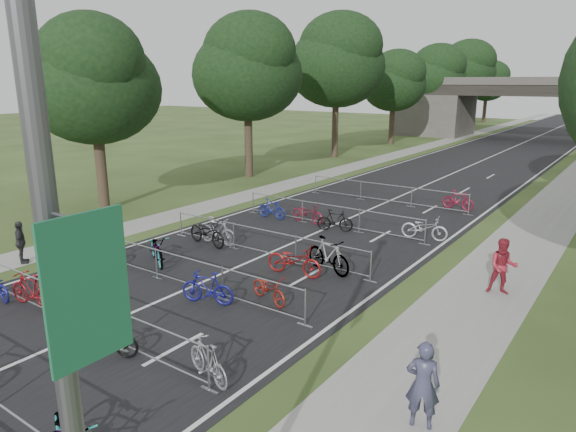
% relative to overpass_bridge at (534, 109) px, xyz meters
% --- Properties ---
extents(road, '(11.00, 140.00, 0.01)m').
position_rel_overpass_bridge_xyz_m(road, '(0.00, -15.00, -3.53)').
color(road, black).
rests_on(road, ground).
extents(sidewalk_left, '(2.00, 140.00, 0.01)m').
position_rel_overpass_bridge_xyz_m(sidewalk_left, '(-7.50, -15.00, -3.53)').
color(sidewalk_left, gray).
rests_on(sidewalk_left, ground).
extents(lane_markings, '(0.12, 140.00, 0.00)m').
position_rel_overpass_bridge_xyz_m(lane_markings, '(0.00, -15.00, -3.53)').
color(lane_markings, silver).
rests_on(lane_markings, ground).
extents(overpass_bridge, '(31.00, 8.00, 7.05)m').
position_rel_overpass_bridge_xyz_m(overpass_bridge, '(0.00, 0.00, 0.00)').
color(overpass_bridge, '#47433F').
rests_on(overpass_bridge, ground).
extents(lamppost, '(0.61, 0.65, 8.21)m').
position_rel_overpass_bridge_xyz_m(lamppost, '(8.33, -63.00, 0.75)').
color(lamppost, '#4C4C51').
rests_on(lamppost, ground).
extents(tree_left_0, '(6.72, 6.72, 10.25)m').
position_rel_overpass_bridge_xyz_m(tree_left_0, '(-11.39, -49.07, 2.96)').
color(tree_left_0, '#33261C').
rests_on(tree_left_0, ground).
extents(tree_left_1, '(7.56, 7.56, 11.53)m').
position_rel_overpass_bridge_xyz_m(tree_left_1, '(-11.39, -37.07, 3.77)').
color(tree_left_1, '#33261C').
rests_on(tree_left_1, ground).
extents(tree_left_2, '(8.40, 8.40, 12.81)m').
position_rel_overpass_bridge_xyz_m(tree_left_2, '(-11.39, -25.07, 4.58)').
color(tree_left_2, '#33261C').
rests_on(tree_left_2, ground).
extents(tree_left_3, '(6.72, 6.72, 10.25)m').
position_rel_overpass_bridge_xyz_m(tree_left_3, '(-11.39, -13.07, 2.96)').
color(tree_left_3, '#33261C').
rests_on(tree_left_3, ground).
extents(tree_left_4, '(7.56, 7.56, 11.53)m').
position_rel_overpass_bridge_xyz_m(tree_left_4, '(-11.39, -1.07, 3.77)').
color(tree_left_4, '#33261C').
rests_on(tree_left_4, ground).
extents(tree_left_5, '(8.40, 8.40, 12.81)m').
position_rel_overpass_bridge_xyz_m(tree_left_5, '(-11.39, 10.93, 4.58)').
color(tree_left_5, '#33261C').
rests_on(tree_left_5, ground).
extents(tree_left_6, '(6.72, 6.72, 10.25)m').
position_rel_overpass_bridge_xyz_m(tree_left_6, '(-11.39, 22.93, 2.96)').
color(tree_left_6, '#33261C').
rests_on(tree_left_6, ground).
extents(barrier_row_2, '(9.70, 0.08, 1.10)m').
position_rel_overpass_bridge_xyz_m(barrier_row_2, '(0.00, -57.80, -2.99)').
color(barrier_row_2, '#9B9DA2').
rests_on(barrier_row_2, ground).
extents(barrier_row_3, '(9.70, 0.08, 1.10)m').
position_rel_overpass_bridge_xyz_m(barrier_row_3, '(0.00, -54.00, -2.99)').
color(barrier_row_3, '#9B9DA2').
rests_on(barrier_row_3, ground).
extents(barrier_row_4, '(9.70, 0.08, 1.10)m').
position_rel_overpass_bridge_xyz_m(barrier_row_4, '(0.00, -50.00, -2.99)').
color(barrier_row_4, '#9B9DA2').
rests_on(barrier_row_4, ground).
extents(barrier_row_5, '(9.70, 0.08, 1.10)m').
position_rel_overpass_bridge_xyz_m(barrier_row_5, '(0.00, -45.00, -2.99)').
color(barrier_row_5, '#9B9DA2').
rests_on(barrier_row_5, ground).
extents(barrier_row_6, '(9.70, 0.08, 1.10)m').
position_rel_overpass_bridge_xyz_m(barrier_row_6, '(0.00, -39.00, -2.99)').
color(barrier_row_6, '#9B9DA2').
rests_on(barrier_row_6, ground).
extents(bike_9, '(1.83, 0.73, 1.07)m').
position_rel_overpass_bridge_xyz_m(bike_9, '(-2.80, -57.72, -3.00)').
color(bike_9, maroon).
rests_on(bike_9, ground).
extents(bike_10, '(1.92, 1.38, 0.96)m').
position_rel_overpass_bridge_xyz_m(bike_10, '(1.46, -58.25, -3.05)').
color(bike_10, black).
rests_on(bike_10, ground).
extents(bike_11, '(1.69, 0.89, 0.98)m').
position_rel_overpass_bridge_xyz_m(bike_11, '(4.30, -57.51, -3.05)').
color(bike_11, gray).
rests_on(bike_11, ground).
extents(bike_12, '(1.86, 0.60, 1.10)m').
position_rel_overpass_bridge_xyz_m(bike_12, '(-4.30, -54.38, -2.98)').
color(bike_12, '#9B9DA2').
rests_on(bike_12, ground).
extents(bike_13, '(2.20, 1.72, 1.12)m').
position_rel_overpass_bridge_xyz_m(bike_13, '(-2.71, -52.96, -2.98)').
color(bike_13, '#9B9DA2').
rests_on(bike_13, ground).
extents(bike_14, '(1.80, 0.98, 1.04)m').
position_rel_overpass_bridge_xyz_m(bike_14, '(1.37, -54.50, -3.01)').
color(bike_14, navy).
rests_on(bike_14, ground).
extents(bike_15, '(1.77, 1.07, 0.88)m').
position_rel_overpass_bridge_xyz_m(bike_15, '(2.82, -53.31, -3.09)').
color(bike_15, maroon).
rests_on(bike_15, ground).
extents(bike_16, '(2.25, 1.04, 1.14)m').
position_rel_overpass_bridge_xyz_m(bike_16, '(-2.73, -50.30, -2.96)').
color(bike_16, black).
rests_on(bike_16, ground).
extents(bike_17, '(1.95, 0.63, 1.16)m').
position_rel_overpass_bridge_xyz_m(bike_17, '(-2.47, -49.97, -2.96)').
color(bike_17, gray).
rests_on(bike_17, ground).
extents(bike_18, '(2.16, 0.97, 1.10)m').
position_rel_overpass_bridge_xyz_m(bike_18, '(2.15, -51.00, -2.98)').
color(bike_18, maroon).
rests_on(bike_18, ground).
extents(bike_19, '(2.18, 1.15, 1.26)m').
position_rel_overpass_bridge_xyz_m(bike_19, '(2.97, -50.06, -2.90)').
color(bike_19, '#9B9DA2').
rests_on(bike_19, ground).
extents(bike_20, '(1.64, 0.46, 0.98)m').
position_rel_overpass_bridge_xyz_m(bike_20, '(-3.14, -45.33, -3.04)').
color(bike_20, navy).
rests_on(bike_20, ground).
extents(bike_21, '(1.91, 0.84, 0.97)m').
position_rel_overpass_bridge_xyz_m(bike_21, '(-1.25, -44.98, -3.05)').
color(bike_21, maroon).
rests_on(bike_21, ground).
extents(bike_22, '(1.70, 1.00, 0.99)m').
position_rel_overpass_bridge_xyz_m(bike_22, '(0.53, -45.43, -3.04)').
color(bike_22, black).
rests_on(bike_22, ground).
extents(bike_23, '(2.04, 0.98, 1.03)m').
position_rel_overpass_bridge_xyz_m(bike_23, '(4.30, -44.30, -3.02)').
color(bike_23, silver).
rests_on(bike_23, ground).
extents(bike_27, '(1.74, 0.60, 1.03)m').
position_rel_overpass_bridge_xyz_m(bike_27, '(3.79, -38.19, -3.02)').
color(bike_27, maroon).
rests_on(bike_27, ground).
extents(pedestrian_a, '(0.77, 0.62, 1.82)m').
position_rel_overpass_bridge_xyz_m(pedestrian_a, '(8.82, -56.24, -2.62)').
color(pedestrian_a, '#353550').
rests_on(pedestrian_a, ground).
extents(pedestrian_b, '(1.07, 0.95, 1.82)m').
position_rel_overpass_bridge_xyz_m(pedestrian_b, '(8.46, -48.49, -2.62)').
color(pedestrian_b, maroon).
rests_on(pedestrian_b, ground).
extents(pedestrian_c, '(1.01, 0.84, 1.61)m').
position_rel_overpass_bridge_xyz_m(pedestrian_c, '(-6.80, -55.89, -2.73)').
color(pedestrian_c, '#27282A').
rests_on(pedestrian_c, ground).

